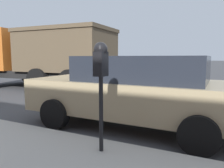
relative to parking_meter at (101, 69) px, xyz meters
The scene contains 4 objects.
ground_plane 2.97m from the parking_meter, ahead, with size 220.00×220.00×0.00m, color #424244.
parking_meter is the anchor object (origin of this frame).
car_tan 1.81m from the parking_meter, ahead, with size 2.00×4.60×1.54m.
dump_truck 8.40m from the parking_meter, 48.36° to the left, with size 3.12×6.96×2.89m.
Camera 1 is at (-5.26, -1.88, 1.51)m, focal length 35.00 mm.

